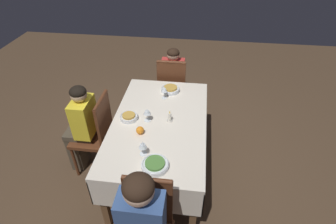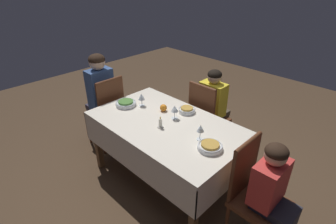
{
  "view_description": "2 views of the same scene",
  "coord_description": "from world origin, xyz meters",
  "px_view_note": "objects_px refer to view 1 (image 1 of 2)",
  "views": [
    {
      "loc": [
        -1.99,
        -0.34,
        2.4
      ],
      "look_at": [
        -0.01,
        -0.09,
        0.87
      ],
      "focal_mm": 28.0,
      "sensor_mm": 36.0,
      "label": 1
    },
    {
      "loc": [
        1.58,
        -1.56,
        2.08
      ],
      "look_at": [
        -0.02,
        0.04,
        0.84
      ],
      "focal_mm": 28.0,
      "sensor_mm": 36.0,
      "label": 2
    }
  ],
  "objects_px": {
    "chair_east": "(172,87)",
    "bowl_west": "(155,165)",
    "candle_centerpiece": "(170,118)",
    "wine_glass_north": "(147,112)",
    "chair_north": "(97,132)",
    "bowl_north": "(129,117)",
    "wine_glass_west": "(143,145)",
    "person_child_yellow": "(81,126)",
    "dining_table": "(159,129)",
    "bowl_east": "(170,89)",
    "wine_glass_east": "(164,90)",
    "orange_fruit": "(140,130)",
    "person_child_red": "(173,78)"
  },
  "relations": [
    {
      "from": "dining_table",
      "to": "candle_centerpiece",
      "type": "height_order",
      "value": "candle_centerpiece"
    },
    {
      "from": "candle_centerpiece",
      "to": "orange_fruit",
      "type": "height_order",
      "value": "candle_centerpiece"
    },
    {
      "from": "bowl_east",
      "to": "wine_glass_east",
      "type": "height_order",
      "value": "wine_glass_east"
    },
    {
      "from": "bowl_east",
      "to": "bowl_north",
      "type": "relative_size",
      "value": 1.21
    },
    {
      "from": "wine_glass_east",
      "to": "bowl_north",
      "type": "xyz_separation_m",
      "value": [
        -0.42,
        0.3,
        -0.08
      ]
    },
    {
      "from": "chair_east",
      "to": "wine_glass_north",
      "type": "distance_m",
      "value": 1.04
    },
    {
      "from": "bowl_north",
      "to": "dining_table",
      "type": "bearing_deg",
      "value": -89.53
    },
    {
      "from": "wine_glass_north",
      "to": "chair_east",
      "type": "bearing_deg",
      "value": -7.76
    },
    {
      "from": "orange_fruit",
      "to": "bowl_east",
      "type": "bearing_deg",
      "value": -14.41
    },
    {
      "from": "wine_glass_north",
      "to": "bowl_east",
      "type": "bearing_deg",
      "value": -16.09
    },
    {
      "from": "chair_north",
      "to": "wine_glass_east",
      "type": "bearing_deg",
      "value": 122.41
    },
    {
      "from": "orange_fruit",
      "to": "candle_centerpiece",
      "type": "bearing_deg",
      "value": -49.19
    },
    {
      "from": "bowl_north",
      "to": "candle_centerpiece",
      "type": "height_order",
      "value": "candle_centerpiece"
    },
    {
      "from": "dining_table",
      "to": "wine_glass_east",
      "type": "bearing_deg",
      "value": 0.86
    },
    {
      "from": "person_child_red",
      "to": "orange_fruit",
      "type": "distance_m",
      "value": 1.38
    },
    {
      "from": "dining_table",
      "to": "wine_glass_north",
      "type": "distance_m",
      "value": 0.23
    },
    {
      "from": "chair_east",
      "to": "person_child_yellow",
      "type": "xyz_separation_m",
      "value": [
        -1.0,
        0.86,
        0.07
      ]
    },
    {
      "from": "dining_table",
      "to": "candle_centerpiece",
      "type": "distance_m",
      "value": 0.17
    },
    {
      "from": "chair_east",
      "to": "wine_glass_west",
      "type": "relative_size",
      "value": 6.67
    },
    {
      "from": "chair_north",
      "to": "bowl_east",
      "type": "bearing_deg",
      "value": 128.58
    },
    {
      "from": "chair_east",
      "to": "person_child_red",
      "type": "relative_size",
      "value": 0.94
    },
    {
      "from": "bowl_east",
      "to": "wine_glass_east",
      "type": "relative_size",
      "value": 1.41
    },
    {
      "from": "wine_glass_east",
      "to": "wine_glass_north",
      "type": "distance_m",
      "value": 0.43
    },
    {
      "from": "chair_east",
      "to": "bowl_north",
      "type": "relative_size",
      "value": 5.47
    },
    {
      "from": "wine_glass_east",
      "to": "bowl_north",
      "type": "bearing_deg",
      "value": 144.3
    },
    {
      "from": "chair_east",
      "to": "person_child_yellow",
      "type": "height_order",
      "value": "person_child_yellow"
    },
    {
      "from": "wine_glass_east",
      "to": "wine_glass_north",
      "type": "bearing_deg",
      "value": 164.91
    },
    {
      "from": "person_child_yellow",
      "to": "chair_east",
      "type": "bearing_deg",
      "value": 139.37
    },
    {
      "from": "chair_east",
      "to": "bowl_west",
      "type": "bearing_deg",
      "value": 91.4
    },
    {
      "from": "person_child_yellow",
      "to": "orange_fruit",
      "type": "xyz_separation_m",
      "value": [
        -0.19,
        -0.69,
        0.18
      ]
    },
    {
      "from": "chair_east",
      "to": "bowl_east",
      "type": "xyz_separation_m",
      "value": [
        -0.42,
        -0.03,
        0.24
      ]
    },
    {
      "from": "chair_north",
      "to": "candle_centerpiece",
      "type": "relative_size",
      "value": 8.08
    },
    {
      "from": "chair_east",
      "to": "wine_glass_west",
      "type": "bearing_deg",
      "value": 86.61
    },
    {
      "from": "person_child_yellow",
      "to": "bowl_north",
      "type": "height_order",
      "value": "person_child_yellow"
    },
    {
      "from": "bowl_east",
      "to": "orange_fruit",
      "type": "xyz_separation_m",
      "value": [
        -0.76,
        0.2,
        0.01
      ]
    },
    {
      "from": "bowl_west",
      "to": "orange_fruit",
      "type": "relative_size",
      "value": 3.0
    },
    {
      "from": "wine_glass_north",
      "to": "candle_centerpiece",
      "type": "bearing_deg",
      "value": -85.18
    },
    {
      "from": "person_child_red",
      "to": "wine_glass_west",
      "type": "height_order",
      "value": "person_child_red"
    },
    {
      "from": "wine_glass_west",
      "to": "bowl_east",
      "type": "bearing_deg",
      "value": -6.35
    },
    {
      "from": "dining_table",
      "to": "orange_fruit",
      "type": "distance_m",
      "value": 0.28
    },
    {
      "from": "bowl_north",
      "to": "wine_glass_north",
      "type": "relative_size",
      "value": 1.22
    },
    {
      "from": "candle_centerpiece",
      "to": "wine_glass_north",
      "type": "bearing_deg",
      "value": 94.82
    },
    {
      "from": "chair_east",
      "to": "person_child_red",
      "type": "height_order",
      "value": "person_child_red"
    },
    {
      "from": "bowl_west",
      "to": "wine_glass_north",
      "type": "bearing_deg",
      "value": 16.4
    },
    {
      "from": "person_child_yellow",
      "to": "bowl_north",
      "type": "distance_m",
      "value": 0.56
    },
    {
      "from": "bowl_west",
      "to": "person_child_yellow",
      "type": "bearing_deg",
      "value": 57.37
    },
    {
      "from": "bowl_east",
      "to": "orange_fruit",
      "type": "bearing_deg",
      "value": 165.59
    },
    {
      "from": "wine_glass_west",
      "to": "wine_glass_east",
      "type": "relative_size",
      "value": 0.96
    },
    {
      "from": "person_child_red",
      "to": "candle_centerpiece",
      "type": "bearing_deg",
      "value": 94.29
    },
    {
      "from": "chair_north",
      "to": "bowl_west",
      "type": "relative_size",
      "value": 4.29
    }
  ]
}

